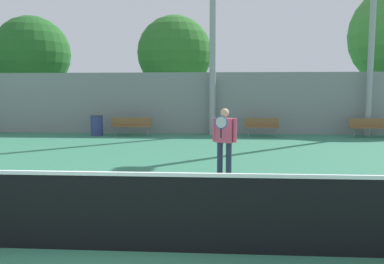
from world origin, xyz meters
name	(u,v)px	position (x,y,z in m)	size (l,w,h in m)	color
ground_plane	(100,250)	(0.00, 0.00, 0.00)	(100.00, 100.00, 0.00)	#337556
tennis_net	(99,211)	(0.00, 0.00, 0.53)	(10.98, 0.09, 1.05)	#195128
tennis_player	(224,138)	(1.73, 4.36, 0.97)	(0.58, 0.49, 1.69)	#282D47
bench_courtside_near	(132,124)	(-2.54, 13.13, 0.55)	(1.97, 0.40, 0.87)	brown
bench_courtside_far	(372,126)	(8.77, 13.13, 0.55)	(2.09, 0.40, 0.87)	brown
bench_adjacent_court	(262,125)	(3.69, 13.13, 0.54)	(1.61, 0.40, 0.87)	brown
light_pole_center_back	(213,19)	(1.35, 13.82, 5.59)	(0.90, 0.60, 10.09)	#939399
trash_bin	(97,125)	(-4.22, 13.03, 0.49)	(0.61, 0.61, 0.98)	navy
back_fence	(186,103)	(0.00, 14.22, 1.54)	(24.29, 0.06, 3.08)	gray
tree_green_tall	(33,54)	(-9.71, 17.95, 4.43)	(4.53, 4.53, 6.71)	brown
tree_green_broad	(175,54)	(-0.98, 18.20, 4.43)	(4.49, 4.49, 6.68)	brown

